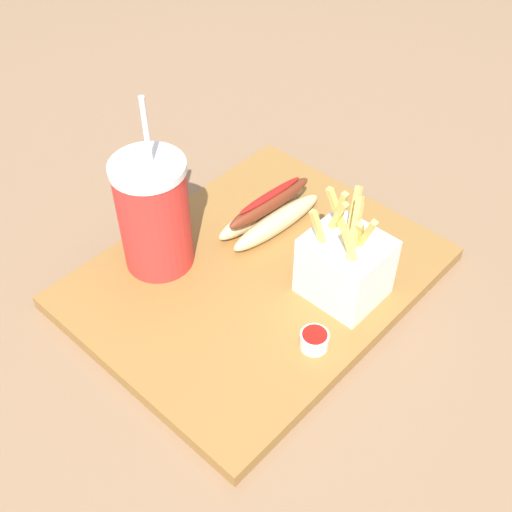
{
  "coord_description": "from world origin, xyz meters",
  "views": [
    {
      "loc": [
        -0.43,
        -0.4,
        0.64
      ],
      "look_at": [
        0.0,
        0.0,
        0.05
      ],
      "focal_mm": 45.89,
      "sensor_mm": 36.0,
      "label": 1
    }
  ],
  "objects_px": {
    "soda_cup": "(154,214)",
    "hot_dog_1": "(270,213)",
    "ketchup_cup_1": "(314,339)",
    "fries_basket": "(345,265)"
  },
  "relations": [
    {
      "from": "hot_dog_1",
      "to": "ketchup_cup_1",
      "type": "relative_size",
      "value": 4.72
    },
    {
      "from": "ketchup_cup_1",
      "to": "soda_cup",
      "type": "bearing_deg",
      "value": 96.43
    },
    {
      "from": "fries_basket",
      "to": "ketchup_cup_1",
      "type": "distance_m",
      "value": 0.1
    },
    {
      "from": "soda_cup",
      "to": "fries_basket",
      "type": "bearing_deg",
      "value": -60.76
    },
    {
      "from": "ketchup_cup_1",
      "to": "hot_dog_1",
      "type": "bearing_deg",
      "value": 55.74
    },
    {
      "from": "soda_cup",
      "to": "fries_basket",
      "type": "xyz_separation_m",
      "value": [
        0.12,
        -0.21,
        -0.03
      ]
    },
    {
      "from": "soda_cup",
      "to": "hot_dog_1",
      "type": "distance_m",
      "value": 0.17
    },
    {
      "from": "soda_cup",
      "to": "hot_dog_1",
      "type": "relative_size",
      "value": 1.49
    },
    {
      "from": "hot_dog_1",
      "to": "ketchup_cup_1",
      "type": "distance_m",
      "value": 0.22
    },
    {
      "from": "ketchup_cup_1",
      "to": "fries_basket",
      "type": "bearing_deg",
      "value": 17.4
    }
  ]
}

